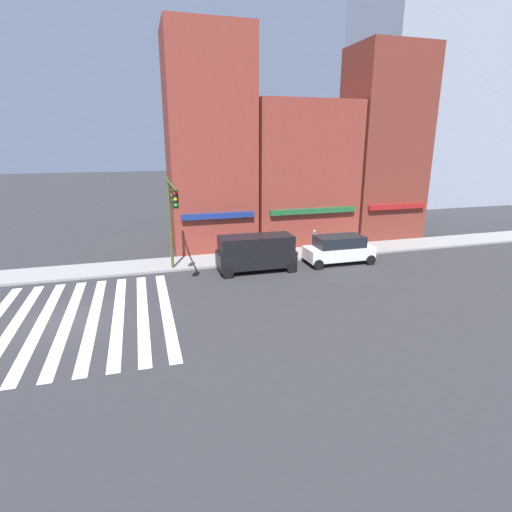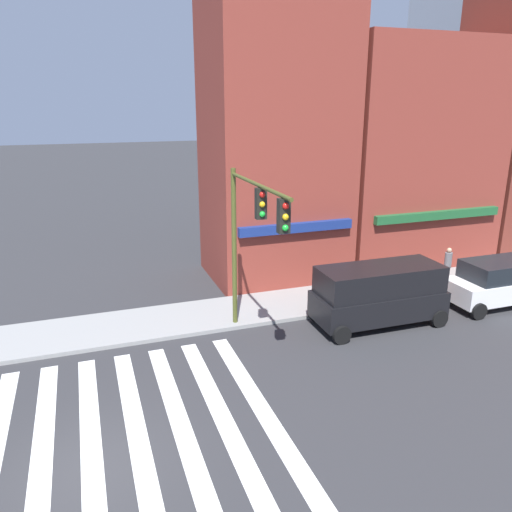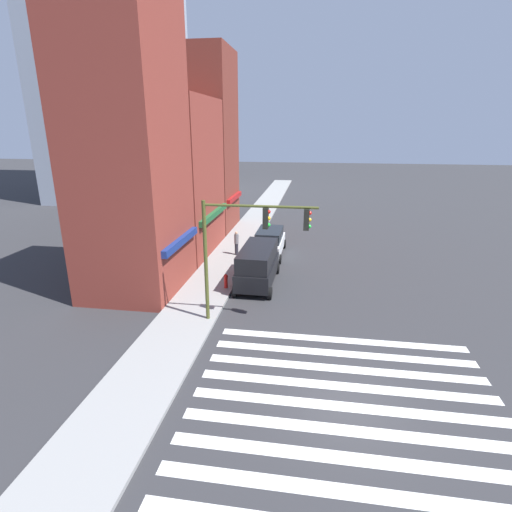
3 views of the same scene
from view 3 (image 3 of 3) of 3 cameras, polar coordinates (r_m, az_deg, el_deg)
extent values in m
plane|color=#2D2D30|center=(14.96, 12.83, -20.28)|extent=(200.00, 200.00, 0.00)
cube|color=gray|center=(16.08, -16.24, -17.22)|extent=(120.00, 3.00, 0.15)
cube|color=silver|center=(12.44, 13.93, -30.01)|extent=(0.52, 10.80, 0.01)
cube|color=silver|center=(13.23, 13.50, -26.35)|extent=(0.52, 10.80, 0.01)
cube|color=silver|center=(14.07, 13.14, -23.13)|extent=(0.52, 10.80, 0.01)
cube|color=silver|center=(14.95, 12.83, -20.27)|extent=(0.52, 10.80, 0.01)
cube|color=silver|center=(15.87, 12.57, -17.74)|extent=(0.52, 10.80, 0.01)
cube|color=silver|center=(16.81, 12.35, -15.48)|extent=(0.52, 10.80, 0.01)
cube|color=silver|center=(17.77, 12.15, -13.47)|extent=(0.52, 10.80, 0.01)
cube|color=silver|center=(18.76, 11.98, -11.66)|extent=(0.52, 10.80, 0.01)
cube|color=maroon|center=(23.20, -17.76, 14.11)|extent=(6.22, 5.00, 15.86)
cube|color=navy|center=(22.97, -10.66, 2.10)|extent=(5.29, 0.30, 0.40)
cube|color=maroon|center=(30.26, -11.11, 10.85)|extent=(8.23, 5.00, 11.18)
cube|color=#1E592D|center=(29.90, -6.00, 5.97)|extent=(7.00, 0.30, 0.40)
cube|color=maroon|center=(37.16, -7.37, 15.66)|extent=(6.13, 5.00, 15.54)
cube|color=maroon|center=(37.01, -3.09, 8.34)|extent=(5.21, 0.30, 0.40)
cylinder|color=#474C1E|center=(18.99, -7.18, -1.07)|extent=(0.18, 0.18, 6.02)
cylinder|color=#474C1E|center=(17.74, 0.57, 7.11)|extent=(0.12, 5.16, 0.12)
cube|color=black|center=(17.81, 1.39, 5.43)|extent=(0.32, 0.24, 0.95)
sphere|color=red|center=(17.73, 1.82, 6.34)|extent=(0.18, 0.18, 0.18)
sphere|color=#EAAD14|center=(17.79, 1.81, 5.39)|extent=(0.18, 0.18, 0.18)
sphere|color=green|center=(17.86, 1.80, 4.45)|extent=(0.18, 0.18, 0.18)
cube|color=black|center=(17.67, 7.23, 5.19)|extent=(0.32, 0.24, 0.95)
sphere|color=red|center=(17.61, 7.69, 6.11)|extent=(0.18, 0.18, 0.18)
sphere|color=#EAAD14|center=(17.67, 7.65, 5.16)|extent=(0.18, 0.18, 0.18)
sphere|color=green|center=(17.74, 7.61, 4.21)|extent=(0.18, 0.18, 0.18)
cube|color=black|center=(24.17, 0.24, -2.17)|extent=(5.03, 2.08, 1.00)
cube|color=black|center=(23.84, 0.25, 0.08)|extent=(4.78, 1.92, 1.00)
cylinder|color=black|center=(22.60, -3.07, -5.03)|extent=(0.68, 0.22, 0.68)
cylinder|color=black|center=(22.30, 1.99, -5.34)|extent=(0.68, 0.22, 0.68)
cylinder|color=black|center=(26.43, -1.23, -1.54)|extent=(0.68, 0.22, 0.68)
cylinder|color=black|center=(26.18, 3.09, -1.76)|extent=(0.68, 0.22, 0.68)
cube|color=white|center=(29.80, 1.95, 1.58)|extent=(4.71, 1.93, 0.85)
cube|color=black|center=(29.59, 1.96, 3.07)|extent=(3.30, 1.77, 0.75)
cylinder|color=black|center=(28.22, -0.45, -0.26)|extent=(0.68, 0.22, 0.68)
cylinder|color=black|center=(27.99, 3.39, -0.44)|extent=(0.68, 0.22, 0.68)
cylinder|color=black|center=(31.89, 0.67, 1.90)|extent=(0.68, 0.22, 0.68)
cylinder|color=black|center=(31.69, 4.07, 1.75)|extent=(0.68, 0.22, 0.68)
cylinder|color=#23232D|center=(29.46, -2.80, 0.99)|extent=(0.26, 0.26, 0.85)
cylinder|color=slate|center=(29.25, -2.82, 2.44)|extent=(0.32, 0.32, 0.70)
sphere|color=tan|center=(29.13, -2.84, 3.32)|extent=(0.22, 0.22, 0.22)
cylinder|color=red|center=(23.48, -4.32, -3.80)|extent=(0.20, 0.20, 0.65)
sphere|color=red|center=(23.34, -4.34, -2.89)|extent=(0.24, 0.24, 0.24)
camera|label=1|loc=(25.66, 62.28, 6.27)|focal=28.00mm
camera|label=2|loc=(16.92, 53.34, 7.78)|focal=35.00mm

